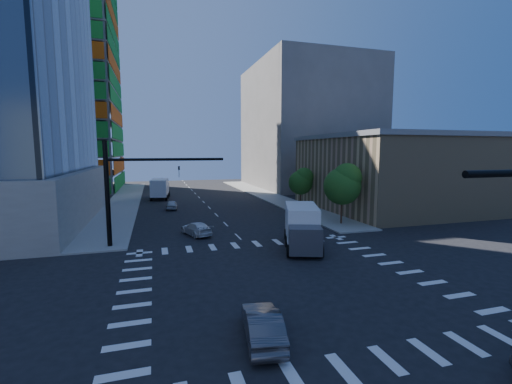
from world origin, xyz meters
name	(u,v)px	position (x,y,z in m)	size (l,w,h in m)	color
ground	(282,281)	(0.00, 0.00, 0.00)	(160.00, 160.00, 0.00)	black
road_markings	(282,281)	(0.00, 0.00, 0.01)	(20.00, 20.00, 0.01)	silver
sidewalk_ne	(268,196)	(12.50, 40.00, 0.07)	(5.00, 60.00, 0.15)	gray
sidewalk_nw	(124,201)	(-12.50, 40.00, 0.07)	(5.00, 60.00, 0.15)	gray
construction_building	(50,71)	(-27.41, 61.93, 24.61)	(25.16, 34.50, 70.60)	slate
commercial_building	(390,172)	(25.00, 22.00, 5.31)	(20.50, 22.50, 10.60)	tan
bg_building_ne	(306,127)	(27.00, 55.00, 14.00)	(24.00, 30.00, 28.00)	#635E59
signal_mast_nw	(126,184)	(-10.00, 11.50, 5.49)	(10.20, 0.40, 9.00)	black
tree_south	(344,184)	(12.63, 13.90, 4.69)	(4.16, 4.16, 6.82)	#382316
tree_north	(302,181)	(12.93, 25.90, 3.99)	(3.54, 3.52, 5.78)	#382316
car_nb_far	(301,221)	(7.58, 14.11, 0.73)	(2.43, 5.27, 1.46)	black
car_sb_near	(196,229)	(-3.81, 13.84, 0.63)	(1.78, 4.37, 1.27)	silver
car_sb_mid	(172,205)	(-5.35, 30.13, 0.64)	(1.51, 3.76, 1.28)	#ACAEB4
car_sb_cross	(263,325)	(-3.31, -6.20, 0.71)	(1.50, 4.30, 1.42)	#47474C
box_truck_near	(302,230)	(4.33, 6.54, 1.56)	(4.94, 7.29, 3.52)	black
box_truck_far	(160,190)	(-6.68, 42.21, 1.55)	(3.58, 6.94, 3.49)	black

